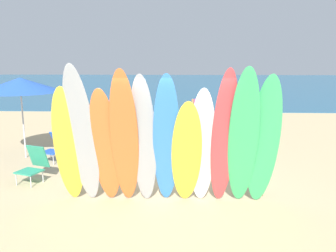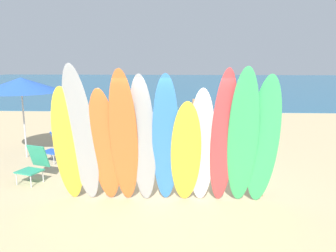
# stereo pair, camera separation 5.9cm
# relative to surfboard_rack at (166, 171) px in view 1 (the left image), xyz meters

# --- Properties ---
(ground) EXTENTS (60.00, 60.00, 0.00)m
(ground) POSITION_rel_surfboard_rack_xyz_m (0.00, 14.00, -0.51)
(ground) COLOR tan
(ocean_water) EXTENTS (60.00, 40.00, 0.02)m
(ocean_water) POSITION_rel_surfboard_rack_xyz_m (0.00, 31.14, -0.50)
(ocean_water) COLOR #235B7F
(ocean_water) RESTS_ON ground
(surfboard_rack) EXTENTS (4.12, 0.07, 0.62)m
(surfboard_rack) POSITION_rel_surfboard_rack_xyz_m (0.00, 0.00, 0.00)
(surfboard_rack) COLOR brown
(surfboard_rack) RESTS_ON ground
(surfboard_yellow_0) EXTENTS (0.61, 0.85, 2.37)m
(surfboard_yellow_0) POSITION_rel_surfboard_rack_xyz_m (-1.82, -0.63, 0.67)
(surfboard_yellow_0) COLOR yellow
(surfboard_yellow_0) RESTS_ON ground
(surfboard_grey_1) EXTENTS (0.61, 0.94, 2.76)m
(surfboard_grey_1) POSITION_rel_surfboard_rack_xyz_m (-1.53, -0.69, 0.87)
(surfboard_grey_1) COLOR #999EA3
(surfboard_grey_1) RESTS_ON ground
(surfboard_orange_2) EXTENTS (0.56, 0.84, 2.34)m
(surfboard_orange_2) POSITION_rel_surfboard_rack_xyz_m (-1.11, -0.63, 0.66)
(surfboard_orange_2) COLOR orange
(surfboard_orange_2) RESTS_ON ground
(surfboard_orange_3) EXTENTS (0.57, 1.06, 2.68)m
(surfboard_orange_3) POSITION_rel_surfboard_rack_xyz_m (-0.73, -0.73, 0.83)
(surfboard_orange_3) COLOR orange
(surfboard_orange_3) RESTS_ON ground
(surfboard_grey_4) EXTENTS (0.51, 0.84, 2.58)m
(surfboard_grey_4) POSITION_rel_surfboard_rack_xyz_m (-0.39, -0.65, 0.78)
(surfboard_grey_4) COLOR #999EA3
(surfboard_grey_4) RESTS_ON ground
(surfboard_blue_5) EXTENTS (0.54, 1.00, 2.60)m
(surfboard_blue_5) POSITION_rel_surfboard_rack_xyz_m (0.04, -0.67, 0.79)
(surfboard_blue_5) COLOR #337AD1
(surfboard_blue_5) RESTS_ON ground
(surfboard_yellow_6) EXTENTS (0.61, 0.83, 2.11)m
(surfboard_yellow_6) POSITION_rel_surfboard_rack_xyz_m (0.42, -0.61, 0.55)
(surfboard_yellow_6) COLOR yellow
(surfboard_yellow_6) RESTS_ON ground
(surfboard_white_7) EXTENTS (0.51, 0.72, 2.33)m
(surfboard_white_7) POSITION_rel_surfboard_rack_xyz_m (0.71, -0.54, 0.65)
(surfboard_white_7) COLOR white
(surfboard_white_7) RESTS_ON ground
(surfboard_red_8) EXTENTS (0.50, 0.96, 2.69)m
(surfboard_red_8) POSITION_rel_surfboard_rack_xyz_m (1.10, -0.66, 0.83)
(surfboard_red_8) COLOR #D13D42
(surfboard_red_8) RESTS_ON ground
(surfboard_green_9) EXTENTS (0.63, 1.14, 2.72)m
(surfboard_green_9) POSITION_rel_surfboard_rack_xyz_m (1.44, -0.74, 0.85)
(surfboard_green_9) COLOR #38B266
(surfboard_green_9) RESTS_ON ground
(surfboard_green_10) EXTENTS (0.59, 0.94, 2.59)m
(surfboard_green_10) POSITION_rel_surfboard_rack_xyz_m (1.82, -0.68, 0.78)
(surfboard_green_10) COLOR #38B266
(surfboard_green_10) RESTS_ON ground
(beachgoer_photographing) EXTENTS (0.61, 0.26, 1.61)m
(beachgoer_photographing) POSITION_rel_surfboard_rack_xyz_m (0.98, 5.40, 0.41)
(beachgoer_photographing) COLOR #9E704C
(beachgoer_photographing) RESTS_ON ground
(beachgoer_midbeach) EXTENTS (0.64, 0.34, 1.76)m
(beachgoer_midbeach) POSITION_rel_surfboard_rack_xyz_m (2.29, 5.68, 0.50)
(beachgoer_midbeach) COLOR tan
(beachgoer_midbeach) RESTS_ON ground
(beach_chair_red) EXTENTS (0.73, 0.87, 0.79)m
(beach_chair_red) POSITION_rel_surfboard_rack_xyz_m (-3.17, 2.33, -0.09)
(beach_chair_red) COLOR #B7B7BC
(beach_chair_red) RESTS_ON ground
(beach_chair_blue) EXTENTS (0.68, 0.77, 0.84)m
(beach_chair_blue) POSITION_rel_surfboard_rack_xyz_m (-3.08, 0.63, -0.08)
(beach_chair_blue) COLOR #B7B7BC
(beach_chair_blue) RESTS_ON ground
(beach_umbrella) EXTENTS (2.27, 2.27, 2.30)m
(beach_umbrella) POSITION_rel_surfboard_rack_xyz_m (-4.16, 2.56, 1.58)
(beach_umbrella) COLOR silver
(beach_umbrella) RESTS_ON ground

